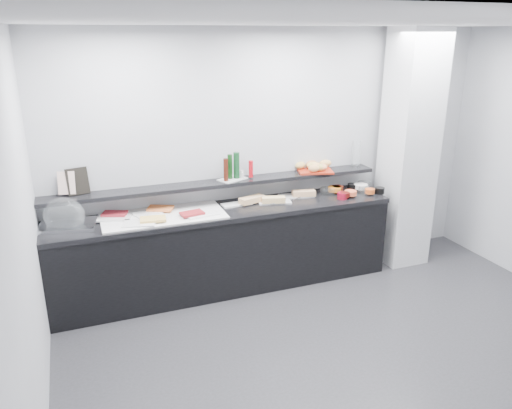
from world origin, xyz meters
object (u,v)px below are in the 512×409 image
object	(u,v)px
carafe	(356,154)
sandwich_plate_mid	(275,202)
bread_tray	(315,171)
cloche_base	(68,225)
condiment_tray	(233,179)
framed_print	(78,181)

from	to	relation	value
carafe	sandwich_plate_mid	bearing A→B (deg)	-169.86
sandwich_plate_mid	bread_tray	size ratio (longest dim) A/B	0.92
sandwich_plate_mid	cloche_base	bearing A→B (deg)	-167.05
bread_tray	carafe	bearing A→B (deg)	19.80
cloche_base	sandwich_plate_mid	world-z (taller)	cloche_base
condiment_tray	bread_tray	size ratio (longest dim) A/B	0.77
cloche_base	framed_print	world-z (taller)	framed_print
bread_tray	carafe	distance (m)	0.57
carafe	cloche_base	bearing A→B (deg)	-176.87
sandwich_plate_mid	framed_print	size ratio (longest dim) A/B	1.35
sandwich_plate_mid	bread_tray	bearing A→B (deg)	29.20
condiment_tray	bread_tray	bearing A→B (deg)	-26.41
cloche_base	framed_print	xyz separation A→B (m)	(0.14, 0.21, 0.36)
bread_tray	carafe	xyz separation A→B (m)	(0.55, 0.04, 0.14)
carafe	framed_print	bearing A→B (deg)	179.34
framed_print	cloche_base	bearing A→B (deg)	-136.53
condiment_tray	carafe	bearing A→B (deg)	-24.21
bread_tray	cloche_base	bearing A→B (deg)	-161.74
condiment_tray	bread_tray	world-z (taller)	bread_tray
sandwich_plate_mid	carafe	bearing A→B (deg)	23.69
cloche_base	carafe	bearing A→B (deg)	14.02
cloche_base	condiment_tray	bearing A→B (deg)	16.34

